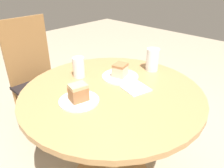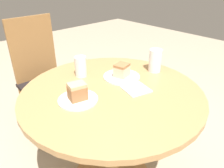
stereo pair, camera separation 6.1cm
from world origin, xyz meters
name	(u,v)px [view 2 (the right image)]	position (x,y,z in m)	size (l,w,h in m)	color
table	(112,116)	(0.00, 0.00, 0.55)	(1.01, 1.01, 0.73)	tan
chair	(44,77)	(0.00, 0.86, 0.51)	(0.41, 0.41, 1.00)	olive
plate_near	(122,77)	(0.16, 0.08, 0.73)	(0.23, 0.23, 0.01)	white
plate_far	(78,100)	(-0.20, 0.04, 0.73)	(0.21, 0.21, 0.01)	white
cake_slice_near	(122,70)	(0.16, 0.08, 0.78)	(0.10, 0.09, 0.08)	beige
cake_slice_far	(77,91)	(-0.20, 0.04, 0.78)	(0.10, 0.09, 0.09)	#9E6B42
glass_lemonade	(81,68)	(-0.01, 0.27, 0.78)	(0.07, 0.07, 0.13)	beige
glass_water	(155,62)	(0.38, 0.00, 0.79)	(0.08, 0.08, 0.15)	silver
napkin_stack	(136,89)	(0.10, -0.09, 0.73)	(0.16, 0.16, 0.01)	white
fork	(138,84)	(0.16, -0.06, 0.73)	(0.09, 0.14, 0.00)	silver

